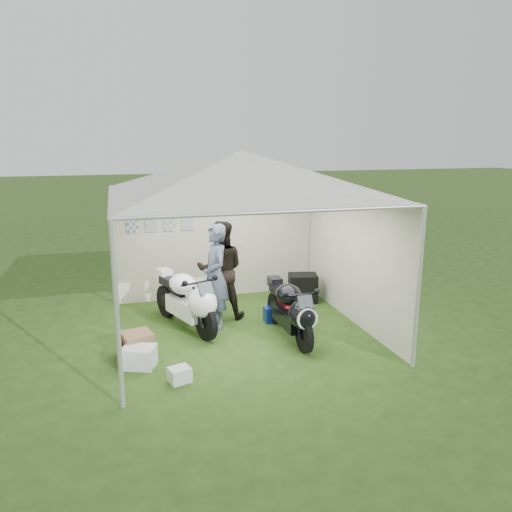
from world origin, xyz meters
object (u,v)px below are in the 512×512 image
object	(u,v)px
motorcycle_white	(188,299)
crate_0	(139,357)
canopy_tent	(241,177)
equipment_box	(303,288)
paddock_stand	(274,314)
crate_1	(138,345)
motorcycle_black	(292,309)
crate_2	(180,375)
person_dark_jacket	(221,270)
person_blue_jacket	(216,276)

from	to	relation	value
motorcycle_white	crate_0	bearing A→B (deg)	-145.79
canopy_tent	equipment_box	world-z (taller)	canopy_tent
paddock_stand	crate_1	bearing A→B (deg)	-160.80
canopy_tent	motorcycle_white	world-z (taller)	canopy_tent
motorcycle_white	motorcycle_black	world-z (taller)	motorcycle_white
motorcycle_black	crate_1	xyz separation A→B (m)	(-2.43, -0.01, -0.32)
crate_1	crate_2	xyz separation A→B (m)	(0.50, -0.98, -0.08)
equipment_box	crate_2	distance (m)	3.94
motorcycle_white	person_dark_jacket	world-z (taller)	person_dark_jacket
motorcycle_black	paddock_stand	bearing A→B (deg)	90.00
motorcycle_white	equipment_box	bearing A→B (deg)	-0.25
person_dark_jacket	crate_0	size ratio (longest dim) A/B	3.94
person_dark_jacket	equipment_box	distance (m)	1.91
paddock_stand	person_blue_jacket	distance (m)	1.28
person_blue_jacket	equipment_box	distance (m)	2.21
paddock_stand	motorcycle_black	bearing A→B (deg)	-88.66
motorcycle_black	equipment_box	size ratio (longest dim) A/B	3.33
canopy_tent	equipment_box	bearing A→B (deg)	36.88
motorcycle_white	paddock_stand	size ratio (longest dim) A/B	5.27
person_dark_jacket	paddock_stand	bearing A→B (deg)	165.33
canopy_tent	crate_0	size ratio (longest dim) A/B	12.61
person_dark_jacket	crate_2	bearing A→B (deg)	80.23
motorcycle_white	crate_1	size ratio (longest dim) A/B	4.55
motorcycle_black	person_dark_jacket	xyz separation A→B (m)	(-0.88, 1.32, 0.38)
person_dark_jacket	crate_0	distance (m)	2.41
crate_1	crate_2	world-z (taller)	crate_1
canopy_tent	person_blue_jacket	xyz separation A→B (m)	(-0.37, 0.29, -1.68)
person_dark_jacket	crate_2	xyz separation A→B (m)	(-1.05, -2.30, -0.78)
paddock_stand	crate_2	xyz separation A→B (m)	(-1.91, -1.82, -0.03)
crate_2	crate_0	bearing A→B (deg)	128.97
person_blue_jacket	crate_2	xyz separation A→B (m)	(-0.88, -1.87, -0.79)
equipment_box	crate_2	size ratio (longest dim) A/B	2.00
person_blue_jacket	equipment_box	bearing A→B (deg)	109.69
motorcycle_black	crate_1	distance (m)	2.45
crate_1	paddock_stand	bearing A→B (deg)	19.20
equipment_box	crate_0	size ratio (longest dim) A/B	1.23
motorcycle_black	crate_0	xyz separation A→B (m)	(-2.43, -0.37, -0.35)
crate_1	person_blue_jacket	bearing A→B (deg)	33.00
canopy_tent	crate_2	distance (m)	3.19
crate_0	crate_2	xyz separation A→B (m)	(0.50, -0.61, -0.05)
person_dark_jacket	canopy_tent	bearing A→B (deg)	120.36
paddock_stand	person_blue_jacket	xyz separation A→B (m)	(-1.03, 0.05, 0.76)
crate_2	motorcycle_black	bearing A→B (deg)	27.00
motorcycle_black	person_blue_jacket	world-z (taller)	person_blue_jacket
crate_1	crate_2	size ratio (longest dim) A/B	1.51
crate_1	equipment_box	bearing A→B (deg)	28.18
crate_0	crate_1	distance (m)	0.37
motorcycle_black	person_blue_jacket	xyz separation A→B (m)	(-1.05, 0.89, 0.39)
crate_0	equipment_box	bearing A→B (deg)	32.89
paddock_stand	crate_2	size ratio (longest dim) A/B	1.30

